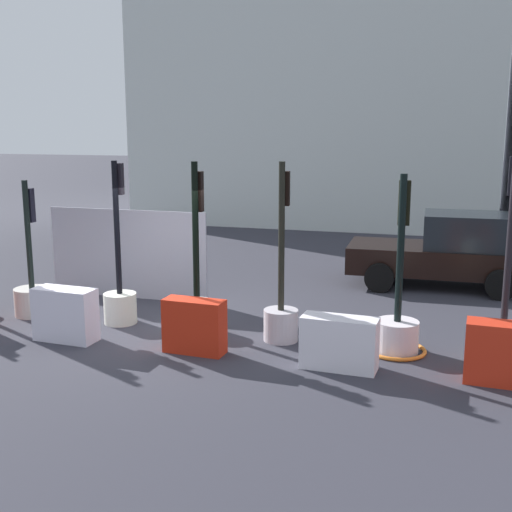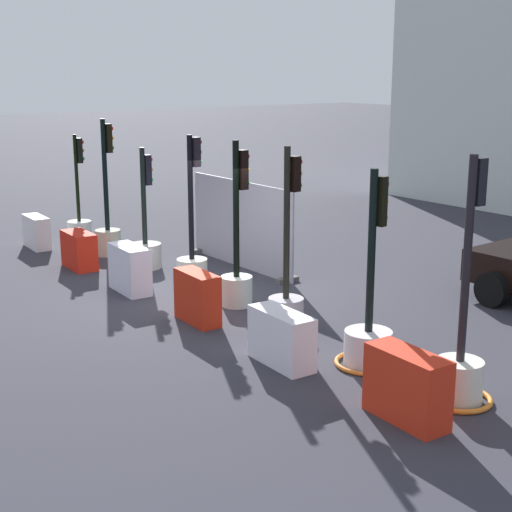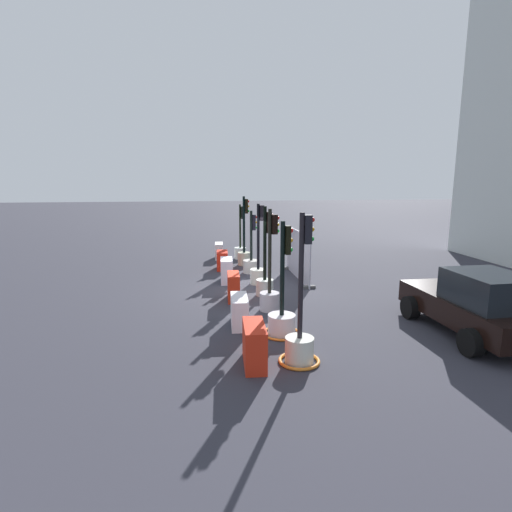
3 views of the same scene
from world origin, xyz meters
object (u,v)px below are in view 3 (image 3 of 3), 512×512
Objects in this scene: traffic_light_7 at (300,339)px; construction_barrier_4 at (239,311)px; traffic_light_4 at (265,276)px; construction_barrier_0 at (219,251)px; traffic_light_1 at (244,251)px; traffic_light_3 at (258,269)px; traffic_light_6 at (282,317)px; construction_barrier_5 at (254,345)px; traffic_light_2 at (251,262)px; construction_barrier_1 at (222,260)px; traffic_light_0 at (240,248)px; construction_barrier_3 at (234,287)px; car_black_sedan at (476,304)px; construction_barrier_2 at (227,271)px; traffic_light_5 at (270,290)px.

traffic_light_7 reaches higher than construction_barrier_4.
construction_barrier_0 is at bearing -169.80° from traffic_light_4.
traffic_light_3 is at bearing 2.23° from traffic_light_1.
traffic_light_6 is 1.82m from construction_barrier_5.
traffic_light_2 is 0.81× the size of traffic_light_7.
traffic_light_4 is at bearing 167.96° from construction_barrier_5.
traffic_light_4 reaches higher than construction_barrier_1.
traffic_light_0 reaches higher than construction_barrier_5.
traffic_light_3 is 2.20m from construction_barrier_3.
traffic_light_3 is at bearing 0.43° from traffic_light_2.
traffic_light_7 is 4.77m from car_black_sedan.
traffic_light_7 reaches higher than construction_barrier_3.
construction_barrier_3 reaches higher than construction_barrier_0.
traffic_light_7 is 3.17× the size of construction_barrier_3.
traffic_light_6 is (6.89, -0.15, -0.01)m from traffic_light_2.
construction_barrier_2 is (-1.94, -1.16, -0.22)m from traffic_light_4.
construction_barrier_1 is at bearing -179.39° from construction_barrier_2.
traffic_light_4 reaches higher than traffic_light_6.
construction_barrier_5 is at bearing 0.53° from construction_barrier_0.
construction_barrier_2 reaches higher than construction_barrier_4.
traffic_light_0 is 0.89× the size of traffic_light_4.
car_black_sedan is (10.85, 5.77, 0.42)m from construction_barrier_0.
construction_barrier_1 is (-0.83, -1.17, -0.07)m from traffic_light_2.
car_black_sedan is at bearing 31.06° from traffic_light_2.
traffic_light_6 is (8.43, -0.03, -0.19)m from traffic_light_1.
traffic_light_0 is at bearing 173.73° from construction_barrier_4.
traffic_light_7 is 11.76m from construction_barrier_0.
traffic_light_4 reaches higher than construction_barrier_4.
traffic_light_4 reaches higher than construction_barrier_0.
traffic_light_5 is 0.94× the size of traffic_light_7.
construction_barrier_3 is (1.90, -1.10, -0.14)m from traffic_light_3.
traffic_light_6 is (5.02, -0.16, -0.12)m from traffic_light_3.
traffic_light_1 reaches higher than construction_barrier_2.
traffic_light_1 reaches higher than construction_barrier_3.
traffic_light_7 is at bearing 0.17° from traffic_light_5.
traffic_light_0 is 2.64× the size of construction_barrier_3.
construction_barrier_4 is at bearing -128.02° from traffic_light_6.
traffic_light_1 is 10.31m from car_black_sedan.
traffic_light_3 is at bearing 179.93° from traffic_light_4.
traffic_light_1 is 0.97× the size of traffic_light_7.
traffic_light_2 is 2.24× the size of construction_barrier_4.
construction_barrier_2 is at bearing -18.87° from traffic_light_1.
construction_barrier_4 is at bearing 0.02° from construction_barrier_2.
car_black_sedan is (5.76, 4.57, 0.23)m from traffic_light_3.
traffic_light_7 is at bearing -79.59° from car_black_sedan.
traffic_light_1 reaches higher than traffic_light_5.
traffic_light_1 reaches higher than construction_barrier_0.
traffic_light_3 is 0.93× the size of traffic_light_7.
traffic_light_2 is at bearing 141.70° from construction_barrier_2.
traffic_light_5 is at bearing 0.09° from traffic_light_1.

